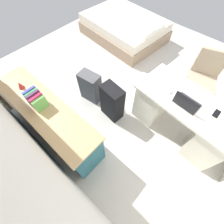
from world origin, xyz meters
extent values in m
plane|color=beige|center=(0.00, 0.00, 0.00)|extent=(5.36, 5.36, 0.00)
cube|color=silver|center=(-1.21, 0.29, 0.74)|extent=(1.49, 0.78, 0.04)
cube|color=beige|center=(-1.69, 0.33, 0.36)|extent=(0.45, 0.62, 0.72)
cube|color=beige|center=(-0.72, 0.25, 0.36)|extent=(0.45, 0.62, 0.72)
cylinder|color=black|center=(-1.12, -0.48, 0.02)|extent=(0.52, 0.52, 0.04)
cylinder|color=black|center=(-1.12, -0.48, 0.21)|extent=(0.06, 0.06, 0.42)
cube|color=tan|center=(-1.12, -0.48, 0.46)|extent=(0.58, 0.58, 0.08)
cube|color=tan|center=(-1.06, -0.67, 0.72)|extent=(0.44, 0.20, 0.44)
cube|color=#235B6B|center=(0.19, 1.64, 0.35)|extent=(1.76, 0.44, 0.70)
cube|color=tan|center=(0.19, 1.64, 0.72)|extent=(1.80, 0.48, 0.04)
cube|color=#1E4E5B|center=(-0.20, 1.41, 0.19)|extent=(0.67, 0.01, 0.24)
cube|color=#1E4E5B|center=(0.59, 1.41, 0.19)|extent=(0.67, 0.01, 0.24)
cube|color=gray|center=(1.13, -1.18, 0.14)|extent=(2.01, 1.55, 0.28)
cube|color=silver|center=(1.13, -1.18, 0.38)|extent=(1.94, 1.49, 0.20)
cube|color=white|center=(0.46, -1.13, 0.53)|extent=(0.53, 0.72, 0.10)
cube|color=black|center=(-0.24, 0.76, 0.34)|extent=(0.38, 0.26, 0.67)
cube|color=#4C4C51|center=(0.30, 0.74, 0.29)|extent=(0.39, 0.27, 0.57)
cube|color=#333338|center=(-1.17, 0.35, 0.76)|extent=(0.33, 0.24, 0.02)
cube|color=black|center=(-1.16, 0.45, 0.86)|extent=(0.31, 0.04, 0.19)
ellipsoid|color=white|center=(-0.91, 0.33, 0.77)|extent=(0.07, 0.10, 0.03)
cube|color=black|center=(-1.51, 0.24, 0.76)|extent=(0.07, 0.14, 0.01)
cube|color=#69BA57|center=(0.16, 1.64, 0.83)|extent=(0.04, 0.17, 0.19)
cube|color=#B7274E|center=(0.20, 1.64, 0.84)|extent=(0.04, 0.17, 0.21)
cube|color=#58355C|center=(0.24, 1.64, 0.85)|extent=(0.03, 0.17, 0.23)
cube|color=#378F4B|center=(0.28, 1.64, 0.85)|extent=(0.03, 0.17, 0.23)
cube|color=#404ABC|center=(0.32, 1.64, 0.85)|extent=(0.03, 0.17, 0.24)
cone|color=red|center=(0.67, 1.64, 0.79)|extent=(0.08, 0.08, 0.11)
camera|label=1|loc=(-1.24, 1.87, 2.40)|focal=25.07mm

